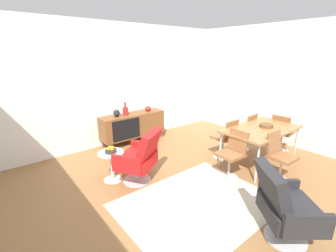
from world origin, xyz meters
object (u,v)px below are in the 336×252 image
object	(u,v)px
dining_chair_back_right	(245,130)
lounge_chair_red	(140,157)
dining_chair_far_end	(282,132)
dining_chair_back_left	(226,137)
side_table_round	(112,163)
vase_sculptural_dark	(117,113)
dining_chair_front_left	(279,155)
dining_chair_near_window	(232,153)
armchair_black_shell	(285,205)
fruit_bowl	(111,150)
dining_table	(261,130)
wooden_bowl_on_table	(266,126)
vase_cobalt	(148,109)
sideboard	(133,125)
vase_ceramic_small	(125,111)

from	to	relation	value
dining_chair_back_right	lounge_chair_red	bearing A→B (deg)	172.90
dining_chair_far_end	dining_chair_back_left	bearing A→B (deg)	155.56
dining_chair_back_left	side_table_round	xyz separation A→B (m)	(-2.23, 0.67, -0.15)
vase_sculptural_dark	dining_chair_back_left	world-z (taller)	vase_sculptural_dark
dining_chair_front_left	side_table_round	xyz separation A→B (m)	(-2.23, 1.79, -0.15)
dining_chair_near_window	armchair_black_shell	size ratio (longest dim) A/B	0.90
vase_sculptural_dark	fruit_bowl	bearing A→B (deg)	-120.94
dining_chair_back_left	side_table_round	size ratio (longest dim) A/B	1.65
dining_chair_back_right	side_table_round	size ratio (longest dim) A/B	1.65
dining_chair_front_left	dining_chair_far_end	bearing A→B (deg)	24.14
dining_table	wooden_bowl_on_table	bearing A→B (deg)	-14.37
side_table_round	vase_cobalt	bearing A→B (deg)	38.85
vase_sculptural_dark	wooden_bowl_on_table	bearing A→B (deg)	-54.24
dining_chair_front_left	dining_chair_back_right	world-z (taller)	same
lounge_chair_red	dining_chair_back_right	bearing A→B (deg)	-7.10
vase_cobalt	side_table_round	world-z (taller)	vase_cobalt
vase_sculptural_dark	fruit_bowl	world-z (taller)	vase_sculptural_dark
sideboard	vase_ceramic_small	distance (m)	0.42
dining_chair_back_left	armchair_black_shell	size ratio (longest dim) A/B	0.90
sideboard	vase_cobalt	distance (m)	0.57
dining_table	fruit_bowl	bearing A→B (deg)	154.48
wooden_bowl_on_table	lounge_chair_red	xyz separation A→B (m)	(-2.35, 0.91, -0.30)
dining_table	dining_chair_back_right	world-z (taller)	dining_chair_back_right
dining_chair_near_window	dining_chair_back_left	distance (m)	0.78
sideboard	fruit_bowl	distance (m)	1.83
vase_ceramic_small	dining_chair_near_window	distance (m)	2.69
vase_sculptural_dark	dining_table	world-z (taller)	vase_sculptural_dark
dining_table	vase_ceramic_small	bearing A→B (deg)	120.73
dining_chair_near_window	dining_chair_back_left	bearing A→B (deg)	46.25
vase_cobalt	vase_ceramic_small	world-z (taller)	vase_ceramic_small
wooden_bowl_on_table	dining_chair_near_window	size ratio (longest dim) A/B	0.30
wooden_bowl_on_table	dining_chair_near_window	world-z (taller)	dining_chair_near_window
vase_cobalt	lounge_chair_red	xyz separation A→B (m)	(-1.33, -1.71, -0.32)
vase_sculptural_dark	dining_chair_front_left	xyz separation A→B (m)	(1.42, -3.15, -0.33)
vase_sculptural_dark	dining_chair_far_end	size ratio (longest dim) A/B	0.20
lounge_chair_red	fruit_bowl	distance (m)	0.51
vase_sculptural_dark	armchair_black_shell	bearing A→B (deg)	-87.98
sideboard	side_table_round	world-z (taller)	sideboard
sideboard	vase_sculptural_dark	distance (m)	0.55
sideboard	lounge_chair_red	size ratio (longest dim) A/B	1.69
dining_chair_front_left	vase_ceramic_small	bearing A→B (deg)	110.72
dining_chair_far_end	fruit_bowl	world-z (taller)	dining_chair_far_end
side_table_round	wooden_bowl_on_table	bearing A→B (deg)	-25.04
dining_chair_back_left	dining_chair_far_end	distance (m)	1.36
vase_ceramic_small	dining_chair_far_end	xyz separation A→B (m)	(2.43, -2.59, -0.35)
wooden_bowl_on_table	dining_chair_front_left	world-z (taller)	dining_chair_front_left
vase_ceramic_small	dining_table	xyz separation A→B (m)	(1.54, -2.59, -0.13)
vase_cobalt	dining_chair_far_end	world-z (taller)	dining_chair_far_end
vase_sculptural_dark	dining_chair_near_window	bearing A→B (deg)	-71.24
sideboard	dining_chair_front_left	world-z (taller)	dining_chair_front_left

